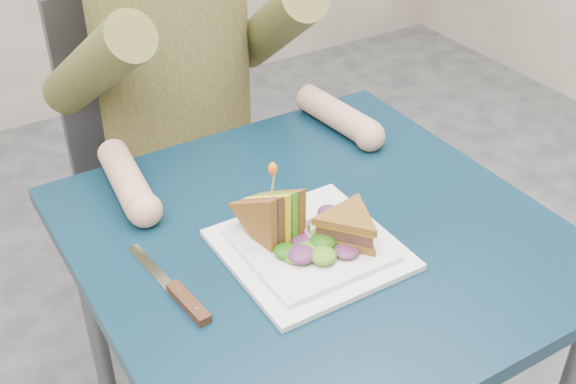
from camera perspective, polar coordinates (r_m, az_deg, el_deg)
table at (r=1.24m, az=2.25°, el=-6.02°), size 0.75×0.75×0.73m
chair at (r=1.79m, az=-9.48°, el=3.16°), size 0.42×0.40×0.93m
diner at (r=1.53m, az=-9.11°, el=13.29°), size 0.54×0.59×0.74m
plate at (r=1.14m, az=1.74°, el=-4.41°), size 0.26×0.26×0.02m
sandwich_flat at (r=1.13m, az=4.80°, el=-2.74°), size 0.17×0.17×0.05m
sandwich_upright at (r=1.13m, az=-1.16°, el=-2.07°), size 0.09×0.15×0.14m
fork at (r=1.09m, az=-1.21°, el=-7.11°), size 0.04×0.18×0.01m
knife at (r=1.08m, az=-8.44°, el=-8.12°), size 0.04×0.22×0.02m
toothpick at (r=1.09m, az=-1.20°, el=0.61°), size 0.01×0.01×0.06m
toothpick_frill at (r=1.08m, az=-1.22°, el=1.84°), size 0.01×0.01×0.02m
lettuce_spill at (r=1.14m, az=1.69°, el=-3.23°), size 0.15×0.13×0.02m
onion_ring at (r=1.14m, az=2.26°, el=-3.00°), size 0.04×0.04×0.02m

